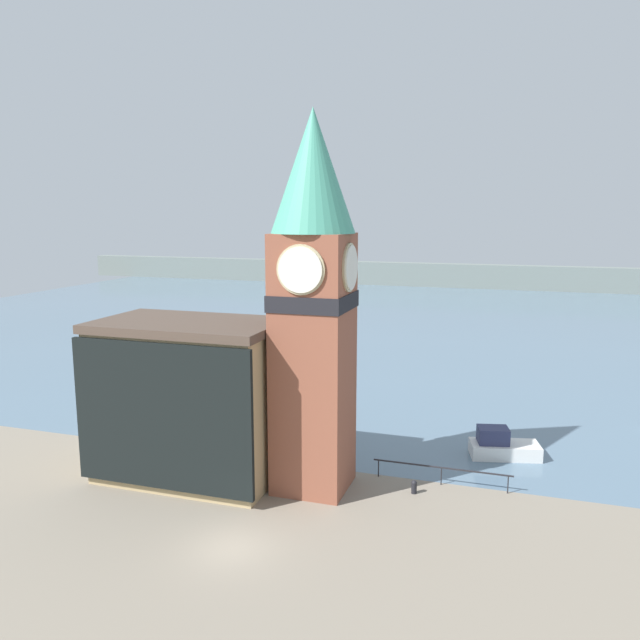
{
  "coord_description": "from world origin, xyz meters",
  "views": [
    {
      "loc": [
        12.32,
        -24.74,
        15.67
      ],
      "look_at": [
        2.54,
        5.69,
        10.17
      ],
      "focal_mm": 35.0,
      "sensor_mm": 36.0,
      "label": 1
    }
  ],
  "objects_px": {
    "pier_building": "(190,400)",
    "boat_near": "(502,446)",
    "mooring_bollard_near": "(414,486)",
    "clock_tower": "(313,294)"
  },
  "relations": [
    {
      "from": "clock_tower",
      "to": "pier_building",
      "type": "bearing_deg",
      "value": -173.84
    },
    {
      "from": "mooring_bollard_near",
      "to": "clock_tower",
      "type": "bearing_deg",
      "value": -171.6
    },
    {
      "from": "clock_tower",
      "to": "pier_building",
      "type": "height_order",
      "value": "clock_tower"
    },
    {
      "from": "clock_tower",
      "to": "mooring_bollard_near",
      "type": "relative_size",
      "value": 27.28
    },
    {
      "from": "clock_tower",
      "to": "boat_near",
      "type": "xyz_separation_m",
      "value": [
        10.24,
        7.97,
        -10.54
      ]
    },
    {
      "from": "pier_building",
      "to": "boat_near",
      "type": "distance_m",
      "value": 20.19
    },
    {
      "from": "clock_tower",
      "to": "mooring_bollard_near",
      "type": "xyz_separation_m",
      "value": [
        5.71,
        0.84,
        -10.84
      ]
    },
    {
      "from": "boat_near",
      "to": "mooring_bollard_near",
      "type": "distance_m",
      "value": 8.45
    },
    {
      "from": "pier_building",
      "to": "mooring_bollard_near",
      "type": "height_order",
      "value": "pier_building"
    },
    {
      "from": "pier_building",
      "to": "boat_near",
      "type": "relative_size",
      "value": 2.3
    }
  ]
}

